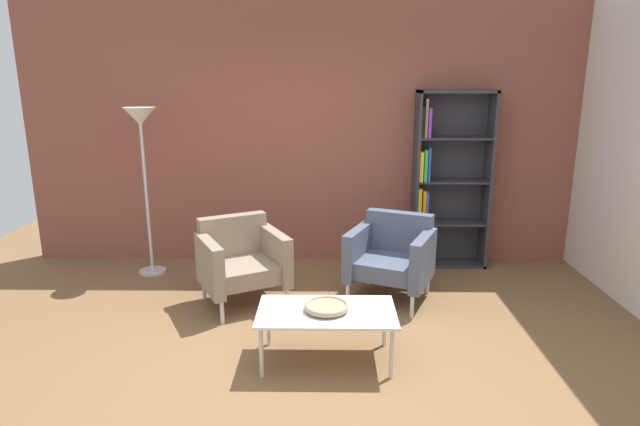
% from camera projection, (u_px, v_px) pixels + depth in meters
% --- Properties ---
extents(ground_plane, '(8.32, 8.32, 0.00)m').
position_uv_depth(ground_plane, '(313.00, 371.00, 3.78)').
color(ground_plane, brown).
extents(brick_back_panel, '(6.40, 0.12, 2.90)m').
position_uv_depth(brick_back_panel, '(319.00, 132.00, 5.80)').
color(brick_back_panel, brown).
rests_on(brick_back_panel, ground_plane).
extents(bookshelf_tall, '(0.80, 0.30, 1.90)m').
position_uv_depth(bookshelf_tall, '(444.00, 184.00, 5.71)').
color(bookshelf_tall, '#333338').
rests_on(bookshelf_tall, ground_plane).
extents(coffee_table_low, '(1.00, 0.56, 0.40)m').
position_uv_depth(coffee_table_low, '(326.00, 315.00, 3.84)').
color(coffee_table_low, silver).
rests_on(coffee_table_low, ground_plane).
extents(decorative_bowl, '(0.32, 0.32, 0.05)m').
position_uv_depth(decorative_bowl, '(327.00, 306.00, 3.82)').
color(decorative_bowl, tan).
rests_on(decorative_bowl, coffee_table_low).
extents(armchair_spare_guest, '(0.91, 0.88, 0.78)m').
position_uv_depth(armchair_spare_guest, '(392.00, 255.00, 4.96)').
color(armchair_spare_guest, '#4C566B').
rests_on(armchair_spare_guest, ground_plane).
extents(armchair_corner_red, '(0.93, 0.90, 0.78)m').
position_uv_depth(armchair_corner_red, '(241.00, 260.00, 4.84)').
color(armchair_corner_red, gray).
rests_on(armchair_corner_red, ground_plane).
extents(floor_lamp_torchiere, '(0.32, 0.32, 1.74)m').
position_uv_depth(floor_lamp_torchiere, '(142.00, 137.00, 5.33)').
color(floor_lamp_torchiere, silver).
rests_on(floor_lamp_torchiere, ground_plane).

